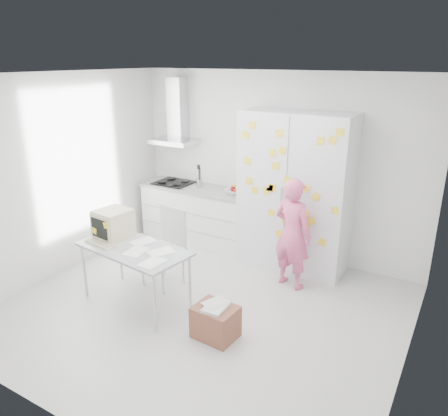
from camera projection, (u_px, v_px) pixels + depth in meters
The scene contains 10 objects.
floor at pixel (203, 310), 5.23m from camera, with size 4.50×4.00×0.02m, color silver.
walls at pixel (233, 187), 5.37m from camera, with size 4.52×4.01×2.70m.
ceiling at pixel (198, 75), 4.34m from camera, with size 4.50×4.00×0.02m, color white.
counter_run at pixel (198, 214), 7.03m from camera, with size 1.84×0.63×1.28m.
range_hood at pixel (177, 118), 6.87m from camera, with size 0.70×0.48×1.01m.
tall_cabinet at pixel (295, 192), 6.02m from camera, with size 1.50×0.68×2.20m.
person at pixel (292, 234), 5.57m from camera, with size 0.53×0.35×1.47m, color #E95A90.
desk at pixel (120, 234), 5.31m from camera, with size 1.44×0.85×1.09m.
chair at pixel (167, 242), 5.70m from camera, with size 0.53×0.53×1.03m.
cardboard_box at pixel (215, 321), 4.68m from camera, with size 0.47×0.39×0.39m.
Camera 1 is at (2.52, -3.78, 2.87)m, focal length 35.00 mm.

